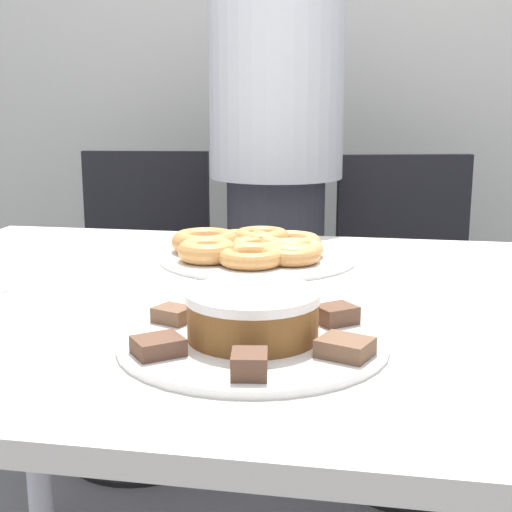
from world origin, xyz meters
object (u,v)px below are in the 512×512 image
Objects in this scene: person_standing at (276,161)px; frosted_cake at (253,314)px; plate_cake at (253,341)px; plate_donuts at (258,257)px; office_chair_right at (412,325)px; office_chair_left at (140,310)px.

frosted_cake is (0.15, -1.16, -0.09)m from person_standing.
frosted_cake reaches higher than plate_cake.
office_chair_right is at bearing 64.49° from plate_donuts.
person_standing is 0.70m from plate_donuts.
office_chair_right reaches higher than plate_donuts.
office_chair_left is (-0.42, 0.00, -0.46)m from person_standing.
office_chair_right reaches higher than frosted_cake.
office_chair_right is 2.72× the size of plate_cake.
office_chair_right is 5.49× the size of frosted_cake.
office_chair_left is 5.49× the size of frosted_cake.
plate_donuts is at bearing 99.28° from plate_cake.
frosted_cake reaches higher than plate_donuts.
person_standing is at bearing -7.88° from office_chair_left.
person_standing is at bearing 97.22° from plate_cake.
frosted_cake is at bearing 180.00° from plate_cake.
office_chair_left reaches higher than plate_donuts.
plate_donuts is (-0.33, -0.68, 0.34)m from office_chair_right.
office_chair_right reaches higher than plate_cake.
person_standing is 0.62m from office_chair_left.
frosted_cake is at bearing -116.06° from office_chair_right.
office_chair_left is 0.91m from plate_donuts.
plate_donuts is at bearing -129.54° from office_chair_right.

